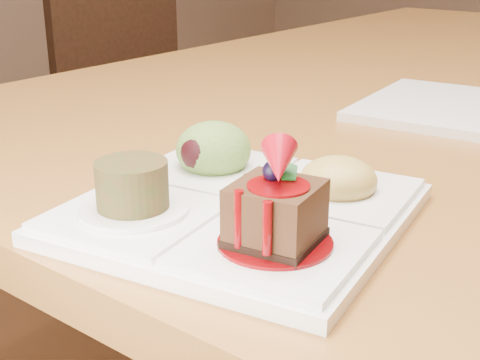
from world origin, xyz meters
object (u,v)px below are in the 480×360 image
Objects in this scene: sampler_plate at (240,195)px; second_plate at (461,109)px; chair_left at (139,95)px; dining_table at (445,105)px.

sampler_plate is 0.45m from second_plate.
chair_left is 3.25× the size of sampler_plate.
dining_table is 0.34m from second_plate.
sampler_plate is at bearing 58.24° from chair_left.
second_plate is at bearing 78.32° from sampler_plate.
second_plate is at bearing -65.67° from dining_table.
dining_table is 7.39× the size of second_plate.
dining_table is at bearing 114.33° from second_plate.
chair_left is 1.42m from sampler_plate.
sampler_plate reaches higher than second_plate.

